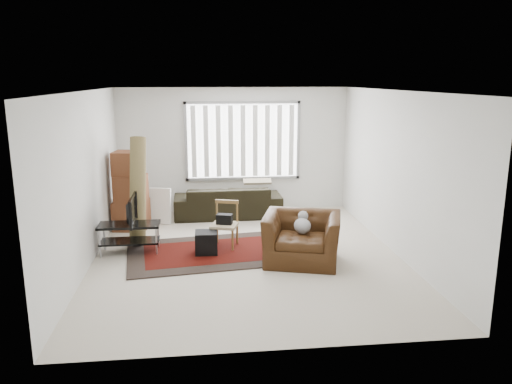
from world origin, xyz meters
TOP-DOWN VIEW (x-y plane):
  - room at (0.03, 0.51)m, footprint 6.00×6.02m
  - persian_rug at (-0.64, 0.19)m, footprint 2.88×2.11m
  - tv_stand at (-1.95, 0.36)m, footprint 1.02×0.46m
  - tv at (-1.95, 0.36)m, footprint 0.11×0.82m
  - subwoofer at (-0.67, 0.14)m, footprint 0.37×0.37m
  - moving_boxes at (-2.10, 1.76)m, footprint 0.70×0.66m
  - white_flatpack at (-1.63, 2.07)m, footprint 0.60×0.30m
  - rolled_rug at (-1.85, 0.96)m, footprint 0.35×0.79m
  - sofa at (-0.17, 2.45)m, footprint 2.27×1.01m
  - side_chair at (-0.34, 0.46)m, footprint 0.54×0.54m
  - armchair at (0.85, -0.37)m, footprint 1.44×1.33m

SIDE VIEW (x-z plane):
  - persian_rug at x=-0.64m, z-range 0.00..0.02m
  - subwoofer at x=-0.67m, z-range 0.02..0.39m
  - white_flatpack at x=-1.63m, z-range 0.00..0.73m
  - tv_stand at x=-1.95m, z-range 0.11..0.62m
  - sofa at x=-0.17m, z-range 0.00..0.87m
  - armchair at x=0.85m, z-range 0.00..0.89m
  - side_chair at x=-0.34m, z-range 0.04..0.85m
  - moving_boxes at x=-2.10m, z-range -0.05..1.47m
  - tv at x=-1.95m, z-range 0.51..0.98m
  - rolled_rug at x=-1.85m, z-range 0.00..1.90m
  - room at x=0.03m, z-range 0.40..3.11m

